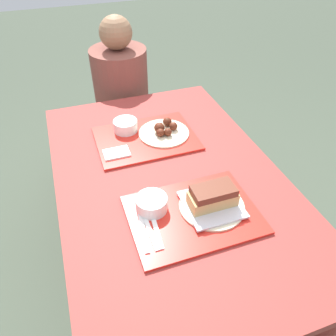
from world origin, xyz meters
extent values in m
plane|color=#424C3D|center=(0.00, 0.00, 0.00)|extent=(12.00, 12.00, 0.00)
cube|color=maroon|center=(0.00, 0.00, 0.74)|extent=(0.89, 1.41, 0.04)
cylinder|color=maroon|center=(-0.39, 0.63, 0.36)|extent=(0.07, 0.07, 0.72)
cylinder|color=maroon|center=(0.39, 0.63, 0.36)|extent=(0.07, 0.07, 0.72)
cube|color=maroon|center=(0.00, 0.93, 0.43)|extent=(0.85, 0.28, 0.04)
cylinder|color=maroon|center=(-0.36, 0.93, 0.21)|extent=(0.06, 0.06, 0.42)
cylinder|color=maroon|center=(0.36, 0.93, 0.21)|extent=(0.06, 0.06, 0.42)
cube|color=red|center=(0.01, -0.23, 0.76)|extent=(0.45, 0.33, 0.01)
cube|color=red|center=(-0.02, 0.28, 0.76)|extent=(0.45, 0.33, 0.01)
cylinder|color=white|center=(-0.12, -0.16, 0.80)|extent=(0.11, 0.11, 0.05)
cylinder|color=beige|center=(-0.12, -0.16, 0.82)|extent=(0.10, 0.10, 0.01)
cylinder|color=beige|center=(0.08, -0.22, 0.77)|extent=(0.24, 0.24, 0.01)
cube|color=silver|center=(0.08, -0.22, 0.78)|extent=(0.20, 0.20, 0.01)
cube|color=tan|center=(0.08, -0.22, 0.81)|extent=(0.17, 0.08, 0.05)
cube|color=brown|center=(0.08, -0.22, 0.85)|extent=(0.15, 0.09, 0.03)
cube|color=white|center=(-0.16, -0.25, 0.77)|extent=(0.02, 0.17, 0.00)
cube|color=white|center=(-0.14, -0.25, 0.77)|extent=(0.03, 0.17, 0.00)
cube|color=white|center=(-0.18, -0.25, 0.77)|extent=(0.04, 0.17, 0.00)
cube|color=#A59E93|center=(0.02, -0.15, 0.77)|extent=(0.04, 0.03, 0.01)
cylinder|color=white|center=(-0.09, 0.37, 0.80)|extent=(0.11, 0.11, 0.05)
cylinder|color=beige|center=(-0.09, 0.37, 0.82)|extent=(0.10, 0.10, 0.01)
cylinder|color=beige|center=(0.07, 0.28, 0.77)|extent=(0.24, 0.24, 0.01)
sphere|color=#562314|center=(0.12, 0.29, 0.80)|extent=(0.04, 0.04, 0.04)
sphere|color=#562314|center=(0.11, 0.33, 0.80)|extent=(0.04, 0.04, 0.04)
sphere|color=#562314|center=(0.05, 0.29, 0.80)|extent=(0.05, 0.05, 0.05)
sphere|color=#562314|center=(0.05, 0.25, 0.80)|extent=(0.04, 0.04, 0.04)
sphere|color=#562314|center=(0.08, 0.25, 0.80)|extent=(0.04, 0.04, 0.04)
cube|color=white|center=(-0.17, 0.20, 0.77)|extent=(0.11, 0.08, 0.01)
cylinder|color=brown|center=(0.01, 0.93, 0.70)|extent=(0.33, 0.33, 0.50)
sphere|color=#936B4C|center=(0.01, 0.93, 1.05)|extent=(0.19, 0.19, 0.19)
camera|label=1|loc=(-0.33, -0.94, 1.64)|focal=35.00mm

